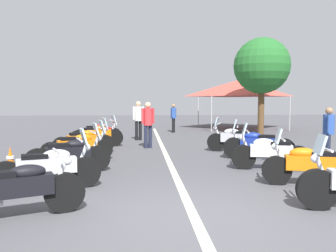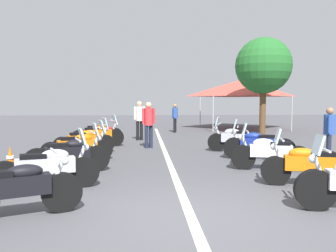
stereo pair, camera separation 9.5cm
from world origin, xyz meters
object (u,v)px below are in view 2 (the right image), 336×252
(motorcycle_left_row_1, at_px, (47,167))
(traffic_cone_0, at_px, (10,159))
(motorcycle_left_row_5, at_px, (98,135))
(bystander_2, at_px, (149,121))
(bystander_1, at_px, (175,116))
(motorcycle_right_row_4, at_px, (236,139))
(bystander_0, at_px, (329,130))
(motorcycle_right_row_2, at_px, (269,152))
(motorcycle_left_row_0, at_px, (13,189))
(event_tent, at_px, (242,88))
(roadside_tree_0, at_px, (263,66))
(motorcycle_left_row_4, at_px, (85,140))
(motorcycle_right_row_1, at_px, (309,164))
(motorcycle_left_row_3, at_px, (79,146))
(motorcycle_right_row_3, at_px, (258,144))
(motorcycle_left_row_2, at_px, (69,154))
(bystander_3, at_px, (139,117))
(motorcycle_left_row_6, at_px, (99,132))

(motorcycle_left_row_1, height_order, traffic_cone_0, motorcycle_left_row_1)
(motorcycle_left_row_5, xyz_separation_m, traffic_cone_0, (-4.40, 1.61, -0.19))
(motorcycle_left_row_1, bearing_deg, bystander_2, 52.43)
(motorcycle_left_row_1, xyz_separation_m, motorcycle_left_row_5, (6.46, -0.11, 0.01))
(bystander_1, bearing_deg, motorcycle_right_row_4, -61.98)
(bystander_0, xyz_separation_m, bystander_2, (3.15, 5.28, 0.10))
(motorcycle_left_row_5, distance_m, motorcycle_right_row_2, 6.89)
(motorcycle_left_row_0, xyz_separation_m, bystander_0, (4.56, -7.36, 0.46))
(motorcycle_left_row_5, height_order, event_tent, event_tent)
(motorcycle_right_row_4, height_order, roadside_tree_0, roadside_tree_0)
(motorcycle_left_row_0, relative_size, motorcycle_right_row_4, 0.99)
(roadside_tree_0, bearing_deg, traffic_cone_0, 131.97)
(motorcycle_left_row_4, height_order, motorcycle_right_row_1, same)
(motorcycle_left_row_3, distance_m, bystander_1, 9.97)
(motorcycle_right_row_2, relative_size, motorcycle_right_row_3, 0.95)
(traffic_cone_0, xyz_separation_m, event_tent, (13.19, -9.72, 2.36))
(motorcycle_right_row_1, bearing_deg, motorcycle_left_row_2, -3.11)
(bystander_1, distance_m, bystander_3, 4.29)
(motorcycle_left_row_5, height_order, bystander_0, bystander_0)
(motorcycle_right_row_1, distance_m, motorcycle_right_row_4, 4.85)
(motorcycle_left_row_2, xyz_separation_m, motorcycle_right_row_3, (1.66, -5.26, 0.00))
(roadside_tree_0, relative_size, event_tent, 0.96)
(motorcycle_right_row_1, height_order, bystander_3, bystander_3)
(motorcycle_left_row_5, height_order, roadside_tree_0, roadside_tree_0)
(motorcycle_left_row_6, relative_size, bystander_0, 1.24)
(motorcycle_left_row_1, xyz_separation_m, traffic_cone_0, (2.07, 1.50, -0.17))
(bystander_0, bearing_deg, motorcycle_right_row_2, -121.40)
(motorcycle_left_row_0, distance_m, motorcycle_right_row_1, 5.54)
(motorcycle_left_row_4, height_order, motorcycle_right_row_3, motorcycle_right_row_3)
(motorcycle_left_row_0, distance_m, motorcycle_left_row_1, 1.63)
(motorcycle_left_row_0, height_order, motorcycle_left_row_1, motorcycle_left_row_1)
(motorcycle_right_row_3, distance_m, traffic_cone_0, 6.93)
(motorcycle_left_row_3, relative_size, bystander_2, 1.15)
(motorcycle_right_row_3, bearing_deg, motorcycle_right_row_2, 97.49)
(motorcycle_left_row_1, relative_size, motorcycle_right_row_4, 1.03)
(motorcycle_left_row_1, height_order, motorcycle_right_row_2, motorcycle_right_row_2)
(motorcycle_right_row_2, xyz_separation_m, traffic_cone_0, (0.40, 6.57, -0.17))
(bystander_1, height_order, bystander_2, bystander_2)
(motorcycle_left_row_2, bearing_deg, motorcycle_right_row_3, -1.25)
(motorcycle_left_row_0, xyz_separation_m, motorcycle_right_row_1, (1.60, -5.30, 0.00))
(traffic_cone_0, distance_m, bystander_1, 11.72)
(motorcycle_left_row_0, distance_m, event_tent, 18.92)
(event_tent, bearing_deg, motorcycle_right_row_4, 163.19)
(motorcycle_left_row_0, bearing_deg, motorcycle_right_row_2, 9.05)
(motorcycle_left_row_4, relative_size, bystander_3, 1.09)
(motorcycle_left_row_3, height_order, bystander_2, bystander_2)
(motorcycle_left_row_6, xyz_separation_m, motorcycle_right_row_3, (-4.74, -5.37, 0.03))
(motorcycle_right_row_1, xyz_separation_m, bystander_3, (8.80, 3.61, 0.59))
(motorcycle_left_row_0, distance_m, roadside_tree_0, 14.97)
(motorcycle_left_row_4, relative_size, motorcycle_left_row_5, 0.97)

